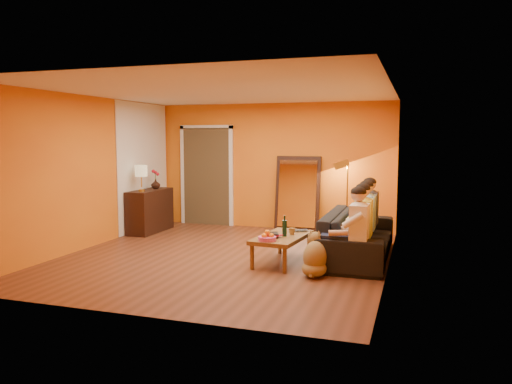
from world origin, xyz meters
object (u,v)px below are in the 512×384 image
(person_far_right, at_px, (370,214))
(sofa, at_px, (358,235))
(floor_lamp, at_px, (347,199))
(table_lamp, at_px, (141,178))
(mirror_frame, at_px, (298,193))
(coffee_table, at_px, (282,249))
(tumbler, at_px, (292,231))
(dog, at_px, (315,254))
(person_far_left, at_px, (359,231))
(person_mid_right, at_px, (367,219))
(person_mid_left, at_px, (363,225))
(vase, at_px, (156,184))
(sideboard, at_px, (150,211))
(wine_bottle, at_px, (285,226))
(laptop, at_px, (299,231))

(person_far_right, bearing_deg, sofa, -101.31)
(floor_lamp, bearing_deg, table_lamp, -174.75)
(mirror_frame, distance_m, floor_lamp, 1.09)
(coffee_table, xyz_separation_m, tumbler, (0.12, 0.12, 0.26))
(person_far_right, bearing_deg, dog, -106.41)
(sofa, xyz_separation_m, person_far_left, (0.13, -1.00, 0.25))
(person_far_left, relative_size, person_mid_right, 1.00)
(sofa, distance_m, person_mid_left, 0.53)
(table_lamp, bearing_deg, vase, 90.00)
(sideboard, relative_size, person_mid_right, 0.97)
(person_far_right, bearing_deg, sideboard, 176.21)
(table_lamp, bearing_deg, wine_bottle, -22.95)
(floor_lamp, bearing_deg, sideboard, -178.99)
(vase, bearing_deg, tumbler, -27.89)
(coffee_table, relative_size, laptop, 3.87)
(sideboard, xyz_separation_m, floor_lamp, (3.84, 0.77, 0.29))
(sideboard, height_order, wine_bottle, sideboard)
(person_mid_right, bearing_deg, person_mid_left, -90.00)
(coffee_table, height_order, laptop, laptop)
(coffee_table, height_order, wine_bottle, wine_bottle)
(person_far_right, bearing_deg, mirror_frame, 139.08)
(table_lamp, relative_size, person_mid_left, 0.42)
(sideboard, bearing_deg, coffee_table, -26.95)
(person_far_right, bearing_deg, laptop, -135.42)
(mirror_frame, relative_size, person_mid_right, 1.25)
(mirror_frame, bearing_deg, tumbler, -78.57)
(floor_lamp, relative_size, wine_bottle, 4.65)
(sideboard, relative_size, sofa, 0.48)
(coffee_table, bearing_deg, floor_lamp, 80.89)
(coffee_table, height_order, person_far_left, person_far_left)
(sofa, relative_size, dog, 3.98)
(floor_lamp, xyz_separation_m, person_mid_right, (0.53, -1.61, -0.11))
(sofa, height_order, person_mid_left, person_mid_left)
(coffee_table, bearing_deg, person_far_left, -9.10)
(tumbler, relative_size, laptop, 0.34)
(mirror_frame, relative_size, laptop, 4.82)
(mirror_frame, height_order, floor_lamp, mirror_frame)
(vase, bearing_deg, person_mid_left, -20.57)
(table_lamp, xyz_separation_m, laptop, (3.37, -0.97, -0.67))
(sideboard, distance_m, person_far_right, 4.38)
(floor_lamp, distance_m, vase, 3.88)
(person_far_right, bearing_deg, tumbler, -131.09)
(dog, xyz_separation_m, person_mid_right, (0.56, 1.35, 0.30))
(coffee_table, bearing_deg, table_lamp, 163.43)
(vase, bearing_deg, person_mid_right, -14.00)
(sideboard, bearing_deg, mirror_frame, 21.16)
(dog, distance_m, person_far_right, 2.00)
(laptop, bearing_deg, dog, -92.36)
(tumbler, bearing_deg, person_far_right, 48.91)
(tumbler, relative_size, vase, 0.56)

